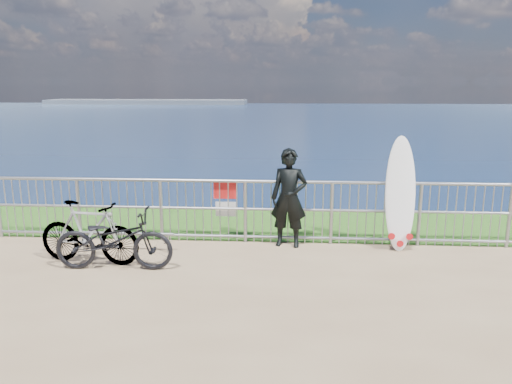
# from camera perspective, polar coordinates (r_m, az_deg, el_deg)

# --- Properties ---
(grass_strip) EXTENTS (120.00, 120.00, 0.00)m
(grass_strip) POSITION_cam_1_polar(r_m,az_deg,el_deg) (9.93, 2.23, -3.73)
(grass_strip) COLOR #275918
(grass_strip) RESTS_ON ground
(seascape) EXTENTS (260.00, 260.00, 5.00)m
(seascape) POSITION_cam_1_polar(r_m,az_deg,el_deg) (160.61, -12.25, 9.82)
(seascape) COLOR brown
(seascape) RESTS_ON ground
(railing) EXTENTS (10.06, 0.10, 1.13)m
(railing) POSITION_cam_1_polar(r_m,az_deg,el_deg) (8.72, 2.10, -2.15)
(railing) COLOR gray
(railing) RESTS_ON ground
(surfer) EXTENTS (0.67, 0.49, 1.69)m
(surfer) POSITION_cam_1_polar(r_m,az_deg,el_deg) (8.50, 3.79, -0.70)
(surfer) COLOR black
(surfer) RESTS_ON ground
(surfboard) EXTENTS (0.51, 0.45, 1.92)m
(surfboard) POSITION_cam_1_polar(r_m,az_deg,el_deg) (8.69, 16.15, -0.64)
(surfboard) COLOR white
(surfboard) RESTS_ON ground
(bicycle_near) EXTENTS (1.80, 0.69, 0.93)m
(bicycle_near) POSITION_cam_1_polar(r_m,az_deg,el_deg) (7.82, -15.94, -5.26)
(bicycle_near) COLOR black
(bicycle_near) RESTS_ON ground
(bicycle_far) EXTENTS (1.71, 0.71, 1.00)m
(bicycle_far) POSITION_cam_1_polar(r_m,az_deg,el_deg) (8.18, -18.57, -4.40)
(bicycle_far) COLOR black
(bicycle_far) RESTS_ON ground
(bike_rack) EXTENTS (1.64, 0.05, 0.34)m
(bike_rack) POSITION_cam_1_polar(r_m,az_deg,el_deg) (8.61, -14.73, -4.82)
(bike_rack) COLOR gray
(bike_rack) RESTS_ON ground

